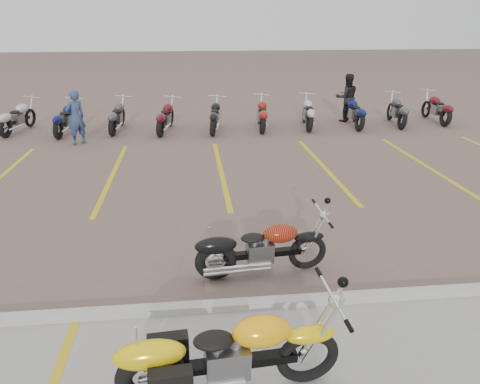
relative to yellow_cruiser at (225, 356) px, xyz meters
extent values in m
plane|color=brown|center=(0.49, 3.47, -0.47)|extent=(100.00, 100.00, 0.00)
cube|color=#ADAAA3|center=(0.49, 1.47, -0.41)|extent=(60.00, 0.18, 0.12)
torus|color=black|center=(0.86, 0.07, -0.14)|extent=(0.68, 0.17, 0.67)
torus|color=black|center=(-0.74, -0.06, -0.14)|extent=(0.72, 0.23, 0.71)
cube|color=black|center=(0.06, 0.01, -0.08)|extent=(1.35, 0.23, 0.10)
cube|color=slate|center=(0.01, 0.00, -0.01)|extent=(0.46, 0.34, 0.35)
ellipsoid|color=#FFAE0D|center=(0.35, 0.03, 0.29)|extent=(0.62, 0.38, 0.31)
ellipsoid|color=black|center=(-0.12, -0.01, 0.25)|extent=(0.42, 0.30, 0.12)
torus|color=black|center=(1.45, 2.41, -0.18)|extent=(0.60, 0.15, 0.59)
torus|color=black|center=(0.04, 2.29, -0.18)|extent=(0.64, 0.21, 0.63)
cube|color=black|center=(0.74, 2.35, -0.12)|extent=(1.19, 0.21, 0.09)
cube|color=slate|center=(0.70, 2.35, -0.07)|extent=(0.40, 0.31, 0.31)
ellipsoid|color=black|center=(1.00, 2.37, 0.20)|extent=(0.55, 0.34, 0.27)
ellipsoid|color=black|center=(0.58, 2.33, 0.17)|extent=(0.37, 0.27, 0.11)
imported|color=navy|center=(-3.67, 10.67, 0.35)|extent=(0.71, 0.69, 1.65)
imported|color=black|center=(5.59, 13.09, 0.40)|extent=(0.85, 0.66, 1.75)
camera|label=1|loc=(-0.27, -3.82, 3.20)|focal=35.00mm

